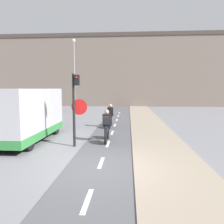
% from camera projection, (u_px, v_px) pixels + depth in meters
% --- Properties ---
extents(ground_plane, '(120.00, 120.00, 0.00)m').
position_uv_depth(ground_plane, '(99.00, 169.00, 6.80)').
color(ground_plane, gray).
extents(bike_lane, '(2.14, 60.00, 0.02)m').
position_uv_depth(bike_lane, '(99.00, 168.00, 6.81)').
color(bike_lane, '#56565B').
rests_on(bike_lane, ground_plane).
extents(sidewalk_strip, '(2.40, 60.00, 0.05)m').
position_uv_depth(sidewalk_strip, '(173.00, 170.00, 6.63)').
color(sidewalk_strip, gray).
rests_on(sidewalk_strip, ground_plane).
extents(building_row_background, '(60.00, 5.20, 10.05)m').
position_uv_depth(building_row_background, '(122.00, 71.00, 32.35)').
color(building_row_background, slate).
rests_on(building_row_background, ground_plane).
extents(traffic_light_pole, '(0.67, 0.25, 3.11)m').
position_uv_depth(traffic_light_pole, '(76.00, 102.00, 9.22)').
color(traffic_light_pole, black).
rests_on(traffic_light_pole, ground_plane).
extents(street_lamp_far, '(0.36, 0.36, 7.50)m').
position_uv_depth(street_lamp_far, '(74.00, 69.00, 22.44)').
color(street_lamp_far, gray).
rests_on(street_lamp_far, ground_plane).
extents(cyclist_near, '(0.46, 1.73, 1.52)m').
position_uv_depth(cyclist_near, '(107.00, 127.00, 10.16)').
color(cyclist_near, black).
rests_on(cyclist_near, ground_plane).
extents(cyclist_far, '(0.46, 1.69, 1.51)m').
position_uv_depth(cyclist_far, '(110.00, 117.00, 13.93)').
color(cyclist_far, black).
rests_on(cyclist_far, ground_plane).
extents(van, '(2.12, 4.97, 2.48)m').
position_uv_depth(van, '(24.00, 115.00, 10.32)').
color(van, '#B7B7BC').
rests_on(van, ground_plane).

